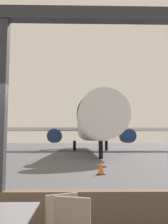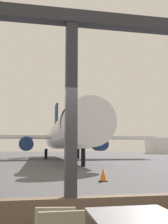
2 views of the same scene
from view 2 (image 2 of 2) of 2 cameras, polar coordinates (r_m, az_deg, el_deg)
name	(u,v)px [view 2 (image 2 of 2)]	position (r m, az deg, el deg)	size (l,w,h in m)	color
ground_plane	(39,158)	(44.45, -9.83, -9.93)	(220.00, 220.00, 0.00)	#4C4C51
window_frame	(71,152)	(4.46, -2.95, -8.73)	(8.04, 0.24, 3.96)	brown
airplane	(65,135)	(36.03, -4.30, -5.01)	(27.14, 36.35, 10.40)	silver
traffic_cone	(103,175)	(11.96, 4.23, -13.75)	(0.36, 0.36, 0.59)	orange
fuel_storage_tank	(160,146)	(83.88, 16.41, -7.20)	(9.00, 9.00, 4.81)	white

